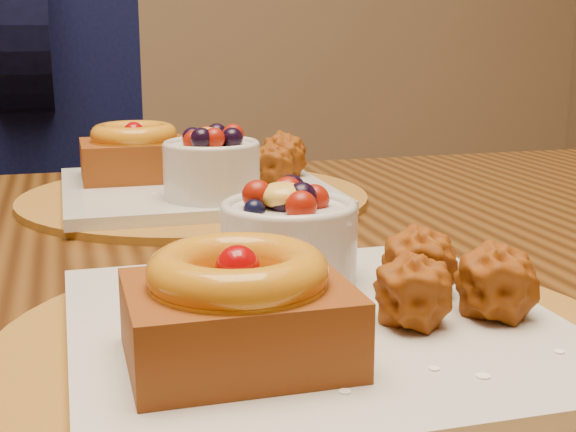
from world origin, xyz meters
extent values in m
cube|color=#321A09|center=(0.07, -0.06, 0.73)|extent=(1.60, 0.90, 0.04)
cylinder|color=brown|center=(0.07, -0.28, 0.76)|extent=(0.38, 0.38, 0.01)
cube|color=silver|center=(0.07, -0.28, 0.77)|extent=(0.28, 0.28, 0.01)
cube|color=#5A2108|center=(0.01, -0.33, 0.80)|extent=(0.11, 0.09, 0.04)
torus|color=#B9650B|center=(0.01, -0.33, 0.82)|extent=(0.09, 0.09, 0.02)
sphere|color=#8A0203|center=(0.01, -0.33, 0.82)|extent=(0.02, 0.02, 0.02)
sphere|color=#97430A|center=(0.15, -0.26, 0.80)|extent=(0.04, 0.04, 0.04)
sphere|color=#97430A|center=(0.12, -0.31, 0.80)|extent=(0.04, 0.04, 0.04)
sphere|color=#97430A|center=(0.17, -0.31, 0.80)|extent=(0.04, 0.04, 0.04)
cylinder|color=silver|center=(0.08, -0.21, 0.80)|extent=(0.09, 0.09, 0.05)
torus|color=silver|center=(0.08, -0.21, 0.83)|extent=(0.09, 0.09, 0.01)
ellipsoid|color=gold|center=(0.07, -0.21, 0.83)|extent=(0.03, 0.03, 0.02)
cylinder|color=brown|center=(0.07, 0.16, 0.76)|extent=(0.38, 0.38, 0.01)
cube|color=silver|center=(0.07, 0.16, 0.77)|extent=(0.28, 0.28, 0.01)
cube|color=#5A2108|center=(0.01, 0.20, 0.80)|extent=(0.12, 0.10, 0.04)
torus|color=#B9650B|center=(0.01, 0.20, 0.83)|extent=(0.10, 0.10, 0.02)
sphere|color=#8A0203|center=(0.01, 0.20, 0.83)|extent=(0.02, 0.02, 0.02)
sphere|color=#97430A|center=(0.15, 0.13, 0.80)|extent=(0.05, 0.05, 0.05)
sphere|color=#97430A|center=(0.12, 0.18, 0.80)|extent=(0.05, 0.05, 0.05)
sphere|color=#97430A|center=(0.18, 0.18, 0.80)|extent=(0.05, 0.05, 0.05)
cylinder|color=silver|center=(0.08, 0.07, 0.80)|extent=(0.10, 0.10, 0.05)
torus|color=silver|center=(0.08, 0.07, 0.83)|extent=(0.10, 0.10, 0.01)
ellipsoid|color=gold|center=(0.07, 0.07, 0.84)|extent=(0.03, 0.03, 0.02)
cube|color=black|center=(-0.10, 0.65, 0.40)|extent=(0.51, 0.51, 0.04)
cylinder|color=black|center=(-0.01, 0.87, 0.19)|extent=(0.03, 0.03, 0.38)
cube|color=black|center=(-0.17, 0.81, 0.61)|extent=(0.37, 0.18, 0.41)
cube|color=black|center=(-0.12, 0.81, 0.73)|extent=(0.38, 0.20, 0.55)
cylinder|color=black|center=(-0.12, 0.81, 0.99)|extent=(0.09, 0.42, 0.42)
cube|color=black|center=(0.08, 0.69, 0.71)|extent=(0.07, 0.27, 0.07)
camera|label=1|loc=(-0.06, -0.70, 0.94)|focal=50.00mm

